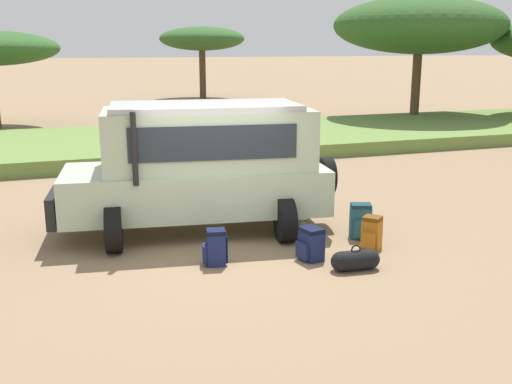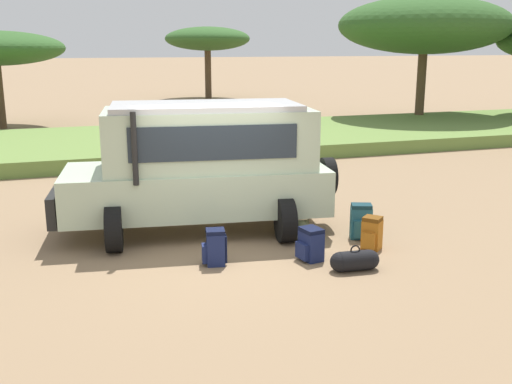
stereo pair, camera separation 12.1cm
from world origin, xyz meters
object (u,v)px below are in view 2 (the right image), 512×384
(backpack_near_rear_wheel, at_px, (215,248))
(acacia_tree_left_mid, at_px, (207,39))
(backpack_outermost, at_px, (310,244))
(duffel_bag_low_black_case, at_px, (300,226))
(safari_vehicle, at_px, (202,164))
(backpack_cluster_center, at_px, (361,222))
(duffel_bag_soft_canvas, at_px, (355,261))
(acacia_tree_centre_back, at_px, (425,26))
(backpack_beside_front_wheel, at_px, (372,233))

(backpack_near_rear_wheel, height_order, acacia_tree_left_mid, acacia_tree_left_mid)
(backpack_outermost, bearing_deg, duffel_bag_low_black_case, 75.49)
(acacia_tree_left_mid, bearing_deg, safari_vehicle, -104.20)
(backpack_cluster_center, bearing_deg, duffel_bag_low_black_case, 154.15)
(safari_vehicle, distance_m, duffel_bag_soft_canvas, 3.56)
(backpack_near_rear_wheel, relative_size, backpack_outermost, 1.08)
(acacia_tree_centre_back, bearing_deg, duffel_bag_soft_canvas, -126.19)
(safari_vehicle, distance_m, acacia_tree_centre_back, 18.11)
(safari_vehicle, height_order, duffel_bag_soft_canvas, safari_vehicle)
(safari_vehicle, bearing_deg, acacia_tree_centre_back, 43.72)
(backpack_cluster_center, height_order, acacia_tree_left_mid, acacia_tree_left_mid)
(backpack_cluster_center, distance_m, backpack_near_rear_wheel, 2.94)
(backpack_cluster_center, height_order, backpack_near_rear_wheel, backpack_cluster_center)
(safari_vehicle, xyz_separation_m, backpack_beside_front_wheel, (2.55, -2.03, -1.01))
(backpack_cluster_center, bearing_deg, safari_vehicle, 151.48)
(backpack_cluster_center, distance_m, acacia_tree_centre_back, 17.64)
(duffel_bag_low_black_case, height_order, acacia_tree_centre_back, acacia_tree_centre_back)
(backpack_beside_front_wheel, relative_size, backpack_outermost, 1.06)
(backpack_outermost, bearing_deg, backpack_beside_front_wheel, 7.71)
(acacia_tree_centre_back, bearing_deg, backpack_cluster_center, -126.66)
(backpack_cluster_center, distance_m, acacia_tree_left_mid, 30.23)
(backpack_beside_front_wheel, bearing_deg, acacia_tree_left_mid, 81.36)
(backpack_beside_front_wheel, height_order, backpack_near_rear_wheel, backpack_near_rear_wheel)
(safari_vehicle, bearing_deg, backpack_cluster_center, -28.52)
(duffel_bag_soft_canvas, bearing_deg, backpack_outermost, 125.52)
(backpack_cluster_center, xyz_separation_m, acacia_tree_centre_back, (10.26, 13.78, 3.97))
(backpack_outermost, relative_size, acacia_tree_left_mid, 0.09)
(backpack_cluster_center, height_order, backpack_outermost, backpack_cluster_center)
(backpack_beside_front_wheel, distance_m, backpack_outermost, 1.25)
(backpack_near_rear_wheel, bearing_deg, acacia_tree_centre_back, 47.26)
(backpack_near_rear_wheel, distance_m, duffel_bag_low_black_case, 2.12)
(safari_vehicle, xyz_separation_m, acacia_tree_centre_back, (12.91, 12.34, 3.00))
(acacia_tree_centre_back, bearing_deg, acacia_tree_left_mid, 109.92)
(backpack_near_rear_wheel, distance_m, backpack_outermost, 1.59)
(backpack_beside_front_wheel, relative_size, backpack_near_rear_wheel, 0.98)
(safari_vehicle, relative_size, backpack_cluster_center, 8.39)
(backpack_beside_front_wheel, bearing_deg, backpack_cluster_center, 80.03)
(backpack_near_rear_wheel, xyz_separation_m, duffel_bag_low_black_case, (1.89, 0.96, -0.10))
(backpack_cluster_center, xyz_separation_m, duffel_bag_soft_canvas, (-0.86, -1.42, -0.15))
(safari_vehicle, xyz_separation_m, backpack_near_rear_wheel, (-0.26, -1.90, -1.00))
(safari_vehicle, bearing_deg, backpack_beside_front_wheel, -38.52)
(duffel_bag_soft_canvas, relative_size, acacia_tree_centre_back, 0.11)
(backpack_near_rear_wheel, distance_m, acacia_tree_left_mid, 31.24)
(duffel_bag_low_black_case, relative_size, acacia_tree_centre_back, 0.12)
(backpack_beside_front_wheel, xyz_separation_m, duffel_bag_low_black_case, (-0.92, 1.08, -0.09))
(safari_vehicle, bearing_deg, backpack_near_rear_wheel, -97.66)
(backpack_cluster_center, distance_m, duffel_bag_soft_canvas, 1.67)
(backpack_cluster_center, distance_m, duffel_bag_low_black_case, 1.14)
(safari_vehicle, relative_size, acacia_tree_centre_back, 0.72)
(safari_vehicle, height_order, backpack_outermost, safari_vehicle)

